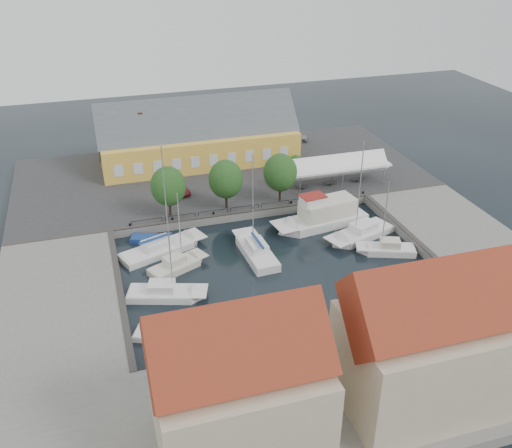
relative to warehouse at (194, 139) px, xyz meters
The scene contains 21 objects.
ground 28.82m from the warehouse, 84.77° to the right, with size 140.00×140.00×0.00m, color black.
north_quay 7.13m from the warehouse, 64.14° to the right, with size 56.00×26.00×1.00m, color #2D2D30.
west_quay 36.24m from the warehouse, 122.58° to the right, with size 12.00×24.00×1.00m, color slate.
east_quay 39.27m from the warehouse, 50.98° to the right, with size 12.00×24.00×1.00m, color slate.
south_bank 49.58m from the warehouse, 86.99° to the right, with size 56.00×14.00×1.00m, color slate.
quay_edge_fittings 23.99m from the warehouse, 83.67° to the right, with size 56.00×24.72×0.40m.
warehouse is the anchor object (origin of this frame).
tent_canopy 21.63m from the warehouse, 39.86° to the right, with size 14.00×4.00×2.83m.
quay_trees 16.37m from the warehouse, 87.91° to the right, with size 18.20×4.20×6.30m.
car_silver 17.56m from the warehouse, 12.01° to the left, with size 1.77×4.41×1.50m, color #9FA0A6.
car_red 11.53m from the warehouse, 111.84° to the right, with size 1.34×3.83×1.26m, color #56131B.
center_sailboat 26.92m from the warehouse, 87.22° to the right, with size 3.10×9.06×12.26m.
trawler 25.05m from the warehouse, 63.39° to the right, with size 12.28×5.16×5.00m.
east_boat_a 30.08m from the warehouse, 61.50° to the right, with size 9.27×5.66×12.51m.
east_boat_b 34.27m from the warehouse, 63.14° to the right, with size 6.82×4.27×9.23m.
west_boat_a 24.78m from the warehouse, 110.51° to the right, with size 10.25×6.12×13.05m.
west_boat_b 28.19m from the warehouse, 105.63° to the right, with size 6.87×4.81×9.29m.
west_boat_c 33.17m from the warehouse, 106.77° to the right, with size 8.15×4.76×10.69m.
launch_sw 39.27m from the warehouse, 105.85° to the right, with size 5.70×4.14×0.98m.
launch_nw 22.54m from the warehouse, 115.75° to the right, with size 4.60×3.18×0.88m.
townhouses 51.81m from the warehouse, 84.99° to the right, with size 36.30×8.50×12.00m.
Camera 1 is at (-16.97, -49.53, 32.97)m, focal length 40.00 mm.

